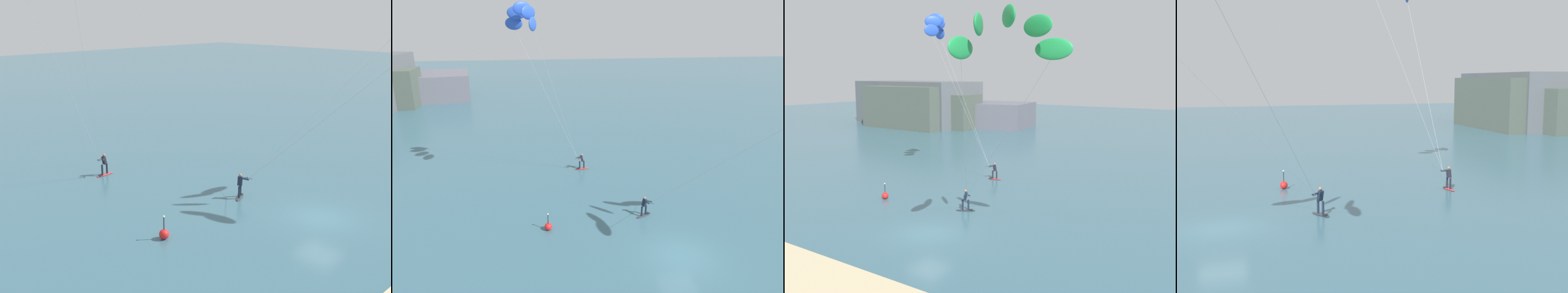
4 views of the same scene
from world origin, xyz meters
TOP-DOWN VIEW (x-y plane):
  - ground_plane at (0.00, 0.00)m, footprint 240.00×240.00m
  - kitesurfer_nearshore at (-9.76, 13.18)m, footprint 7.55×5.30m
  - marker_buoy at (-8.60, 4.40)m, footprint 0.56×0.56m

SIDE VIEW (x-z plane):
  - ground_plane at x=0.00m, z-range 0.00..0.00m
  - marker_buoy at x=-8.60m, z-range -0.39..0.99m
  - kitesurfer_nearshore at x=-9.76m, z-range 6.28..22.45m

